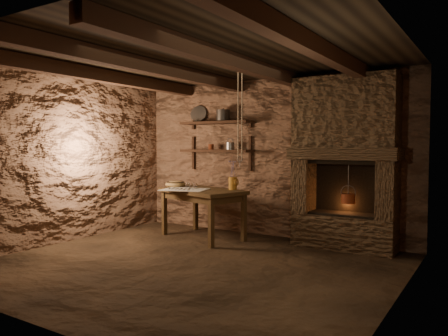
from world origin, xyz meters
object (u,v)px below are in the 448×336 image
Objects in this scene: work_table at (203,212)px; iron_stockpot at (223,116)px; stoneware_jug at (233,177)px; red_pot at (348,198)px; wooden_bowl at (176,184)px.

work_table is 6.83× the size of iron_stockpot.
stoneware_jug is 1.08m from iron_stockpot.
stoneware_jug is 1.66m from red_pot.
iron_stockpot is at bearing 105.83° from work_table.
iron_stockpot is (0.59, 0.47, 1.08)m from wooden_bowl.
wooden_bowl is 0.60× the size of red_pot.
stoneware_jug is at bearing -42.15° from iron_stockpot.
wooden_bowl is at bearing -141.67° from iron_stockpot.
work_table is 0.70m from stoneware_jug.
stoneware_jug reaches higher than work_table.
red_pot reaches higher than work_table.
work_table is 4.41× the size of wooden_bowl.
stoneware_jug is at bearing -171.14° from red_pot.
wooden_bowl is (-0.58, 0.08, 0.38)m from work_table.
iron_stockpot is at bearing 115.75° from stoneware_jug.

